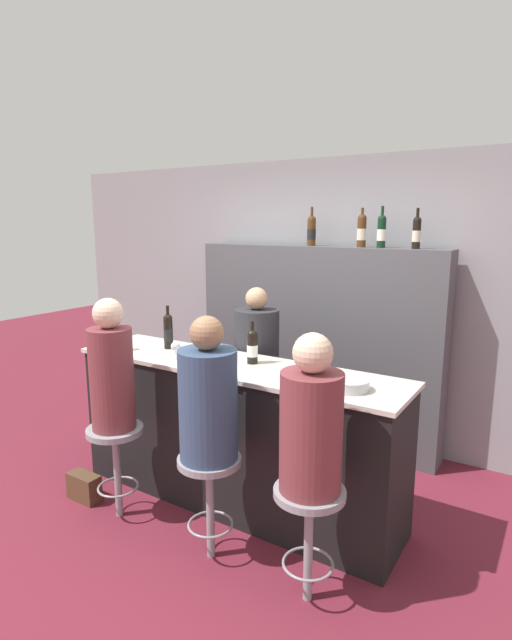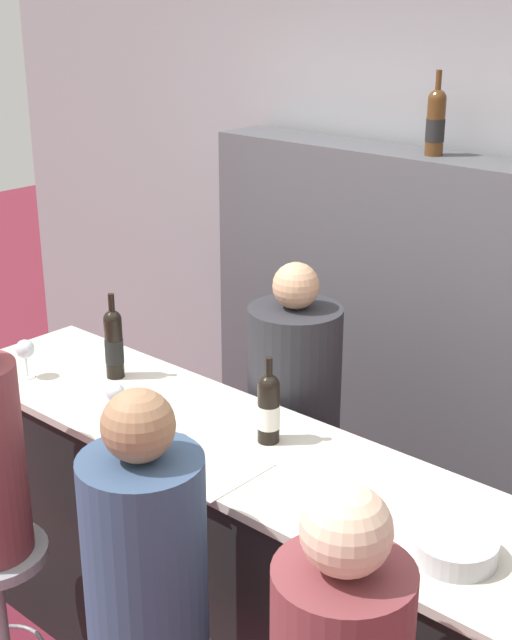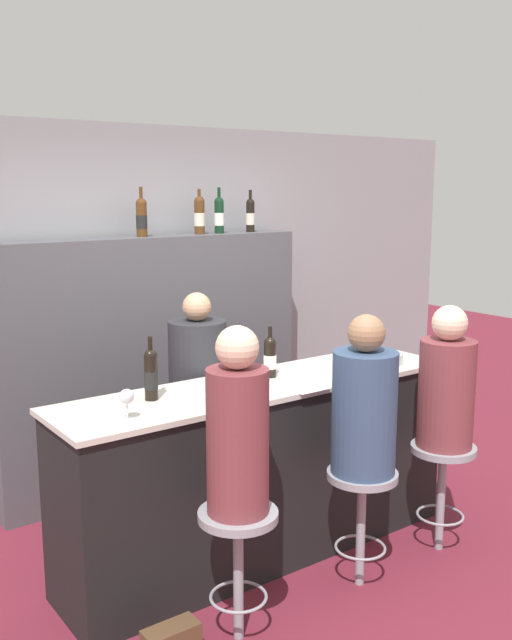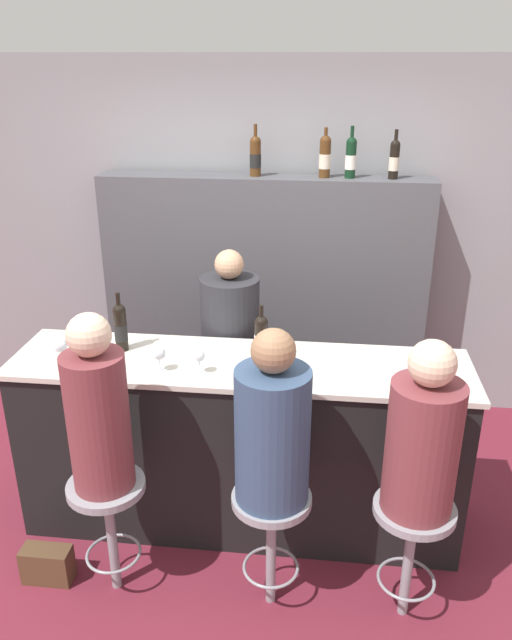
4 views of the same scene
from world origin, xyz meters
TOP-DOWN VIEW (x-y plane):
  - ground_plane at (0.00, 0.00)m, footprint 16.00×16.00m
  - wall_back at (0.00, 1.83)m, footprint 6.40×0.05m
  - bar_counter at (0.00, 0.28)m, footprint 2.49×0.61m
  - back_bar_cabinet at (0.00, 1.60)m, footprint 2.32×0.28m
  - wine_bottle_counter_0 at (-0.67, 0.36)m, footprint 0.07×0.07m
  - wine_bottle_counter_1 at (0.11, 0.36)m, footprint 0.08×0.08m
  - wine_bottle_backbar_0 at (-0.07, 1.60)m, footprint 0.08×0.08m
  - wine_bottle_backbar_1 at (0.40, 1.60)m, footprint 0.08×0.08m
  - wine_bottle_backbar_2 at (0.57, 1.60)m, footprint 0.07×0.07m
  - wine_bottle_backbar_3 at (0.86, 1.60)m, footprint 0.07×0.07m
  - wine_glass_0 at (-0.92, 0.13)m, footprint 0.07×0.07m
  - wine_glass_1 at (-0.39, 0.13)m, footprint 0.07×0.07m
  - wine_glass_2 at (-0.18, 0.13)m, footprint 0.07×0.07m
  - metal_bowl at (0.90, 0.20)m, footprint 0.23×0.23m
  - tasting_menu at (0.13, 0.11)m, footprint 0.21×0.30m
  - bar_stool_left at (-0.58, -0.30)m, footprint 0.38×0.38m
  - guest_seated_left at (-0.58, -0.30)m, footprint 0.29×0.29m
  - bar_stool_middle at (0.23, -0.30)m, footprint 0.38×0.38m
  - guest_seated_middle at (0.23, -0.30)m, footprint 0.34×0.34m
  - bar_stool_right at (0.90, -0.30)m, footprint 0.38×0.38m
  - guest_seated_right at (0.90, -0.30)m, footprint 0.33×0.33m
  - bartender at (-0.13, 0.79)m, footprint 0.36×0.36m
  - handbag at (-0.95, -0.30)m, footprint 0.26×0.12m

SIDE VIEW (x-z plane):
  - ground_plane at x=0.00m, z-range 0.00..0.00m
  - handbag at x=-0.95m, z-range 0.00..0.20m
  - bar_stool_left at x=-0.58m, z-range 0.19..0.84m
  - bar_stool_middle at x=0.23m, z-range 0.19..0.84m
  - bar_stool_right at x=0.90m, z-range 0.19..0.84m
  - bar_counter at x=0.00m, z-range 0.00..1.06m
  - bartender at x=-0.13m, z-range -0.06..1.46m
  - back_bar_cabinet at x=0.00m, z-range 0.00..1.82m
  - guest_seated_right at x=0.90m, z-range 0.60..1.44m
  - guest_seated_middle at x=0.23m, z-range 0.60..1.45m
  - guest_seated_left at x=-0.58m, z-range 0.61..1.50m
  - tasting_menu at x=0.13m, z-range 1.06..1.06m
  - metal_bowl at x=0.90m, z-range 1.06..1.12m
  - wine_glass_2 at x=-0.18m, z-range 1.08..1.21m
  - wine_glass_1 at x=-0.39m, z-range 1.08..1.22m
  - wine_glass_0 at x=-0.92m, z-range 1.09..1.25m
  - wine_bottle_counter_1 at x=0.11m, z-range 1.03..1.33m
  - wine_bottle_counter_0 at x=-0.67m, z-range 1.03..1.37m
  - wall_back at x=0.00m, z-range 0.00..2.60m
  - wine_bottle_backbar_3 at x=0.86m, z-range 1.79..2.11m
  - wine_bottle_backbar_0 at x=-0.07m, z-range 1.78..2.13m
  - wine_bottle_backbar_2 at x=0.57m, z-range 1.79..2.12m
  - wine_bottle_backbar_1 at x=0.40m, z-range 1.79..2.12m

